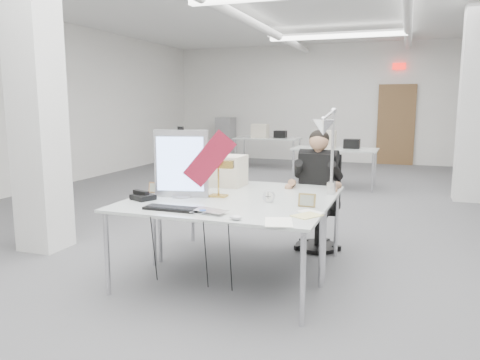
# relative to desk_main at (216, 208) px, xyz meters

# --- Properties ---
(room_shell) EXTENTS (10.04, 14.04, 3.24)m
(room_shell) POSITION_rel_desk_main_xyz_m (0.04, 2.63, 0.95)
(room_shell) COLOR #525254
(room_shell) RESTS_ON ground
(desk_main) EXTENTS (1.80, 0.90, 0.02)m
(desk_main) POSITION_rel_desk_main_xyz_m (0.00, 0.00, 0.00)
(desk_main) COLOR silver
(desk_main) RESTS_ON room_shell
(desk_second) EXTENTS (1.80, 0.90, 0.02)m
(desk_second) POSITION_rel_desk_main_xyz_m (0.00, 0.90, 0.00)
(desk_second) COLOR silver
(desk_second) RESTS_ON room_shell
(bg_desk_a) EXTENTS (1.60, 0.80, 0.02)m
(bg_desk_a) POSITION_rel_desk_main_xyz_m (0.20, 5.50, 0.00)
(bg_desk_a) COLOR silver
(bg_desk_a) RESTS_ON room_shell
(bg_desk_b) EXTENTS (1.60, 0.80, 0.02)m
(bg_desk_b) POSITION_rel_desk_main_xyz_m (-1.80, 7.70, 0.00)
(bg_desk_b) COLOR silver
(bg_desk_b) RESTS_ON room_shell
(filing_cabinet) EXTENTS (0.45, 0.55, 1.20)m
(filing_cabinet) POSITION_rel_desk_main_xyz_m (-3.50, 9.15, -0.14)
(filing_cabinet) COLOR gray
(filing_cabinet) RESTS_ON room_shell
(office_chair) EXTENTS (0.54, 0.54, 1.02)m
(office_chair) POSITION_rel_desk_main_xyz_m (0.61, 1.48, -0.23)
(office_chair) COLOR black
(office_chair) RESTS_ON room_shell
(seated_person) EXTENTS (0.51, 0.62, 0.88)m
(seated_person) POSITION_rel_desk_main_xyz_m (0.61, 1.43, 0.16)
(seated_person) COLOR black
(seated_person) RESTS_ON office_chair
(monitor) EXTENTS (0.50, 0.16, 0.63)m
(monitor) POSITION_rel_desk_main_xyz_m (-0.47, 0.29, 0.33)
(monitor) COLOR #ABACB0
(monitor) RESTS_ON desk_main
(pennant) EXTENTS (0.45, 0.21, 0.53)m
(pennant) POSITION_rel_desk_main_xyz_m (-0.16, 0.26, 0.39)
(pennant) COLOR maroon
(pennant) RESTS_ON monitor
(keyboard) EXTENTS (0.47, 0.16, 0.02)m
(keyboard) POSITION_rel_desk_main_xyz_m (-0.30, -0.23, 0.02)
(keyboard) COLOR black
(keyboard) RESTS_ON desk_main
(laptop) EXTENTS (0.40, 0.31, 0.03)m
(laptop) POSITION_rel_desk_main_xyz_m (-0.00, -0.27, 0.03)
(laptop) COLOR silver
(laptop) RESTS_ON desk_main
(mouse) EXTENTS (0.12, 0.09, 0.04)m
(mouse) POSITION_rel_desk_main_xyz_m (0.31, -0.37, 0.03)
(mouse) COLOR silver
(mouse) RESTS_ON desk_main
(bankers_lamp) EXTENTS (0.32, 0.18, 0.34)m
(bankers_lamp) POSITION_rel_desk_main_xyz_m (-0.15, 0.41, 0.18)
(bankers_lamp) COLOR gold
(bankers_lamp) RESTS_ON desk_main
(desk_phone) EXTENTS (0.24, 0.23, 0.05)m
(desk_phone) POSITION_rel_desk_main_xyz_m (-0.74, 0.05, 0.04)
(desk_phone) COLOR black
(desk_phone) RESTS_ON desk_main
(picture_frame_left) EXTENTS (0.14, 0.04, 0.11)m
(picture_frame_left) POSITION_rel_desk_main_xyz_m (-0.80, 0.37, 0.07)
(picture_frame_left) COLOR #9F6C44
(picture_frame_left) RESTS_ON desk_main
(picture_frame_right) EXTENTS (0.15, 0.04, 0.12)m
(picture_frame_right) POSITION_rel_desk_main_xyz_m (0.73, 0.26, 0.07)
(picture_frame_right) COLOR olive
(picture_frame_right) RESTS_ON desk_main
(desk_clock) EXTENTS (0.11, 0.05, 0.11)m
(desk_clock) POSITION_rel_desk_main_xyz_m (0.37, 0.33, 0.06)
(desk_clock) COLOR silver
(desk_clock) RESTS_ON desk_main
(paper_stack_a) EXTENTS (0.27, 0.33, 0.01)m
(paper_stack_a) POSITION_rel_desk_main_xyz_m (0.64, -0.33, 0.02)
(paper_stack_a) COLOR white
(paper_stack_a) RESTS_ON desk_main
(paper_stack_b) EXTENTS (0.25, 0.27, 0.01)m
(paper_stack_b) POSITION_rel_desk_main_xyz_m (0.79, -0.06, 0.02)
(paper_stack_b) COLOR #DBD283
(paper_stack_b) RESTS_ON desk_main
(paper_stack_c) EXTENTS (0.24, 0.22, 0.01)m
(paper_stack_c) POSITION_rel_desk_main_xyz_m (0.80, 0.06, 0.02)
(paper_stack_c) COLOR white
(paper_stack_c) RESTS_ON desk_main
(beige_monitor) EXTENTS (0.35, 0.34, 0.32)m
(beige_monitor) POSITION_rel_desk_main_xyz_m (-0.27, 0.98, 0.17)
(beige_monitor) COLOR beige
(beige_monitor) RESTS_ON desk_second
(architect_lamp) EXTENTS (0.26, 0.70, 0.90)m
(architect_lamp) POSITION_rel_desk_main_xyz_m (0.83, 0.65, 0.46)
(architect_lamp) COLOR silver
(architect_lamp) RESTS_ON desk_second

